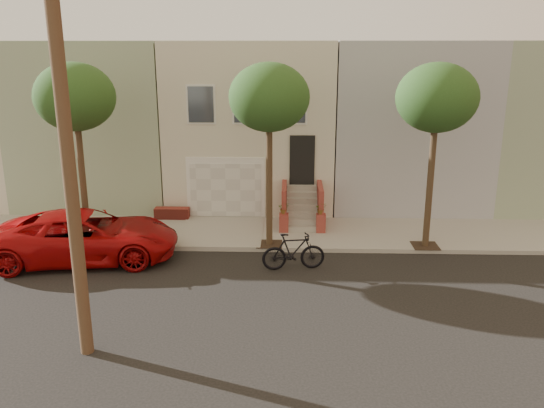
{
  "coord_description": "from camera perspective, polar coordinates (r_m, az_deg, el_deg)",
  "views": [
    {
      "loc": [
        1.67,
        -14.46,
        6.78
      ],
      "look_at": [
        1.12,
        3.0,
        1.89
      ],
      "focal_mm": 36.21,
      "sensor_mm": 36.0,
      "label": 1
    }
  ],
  "objects": [
    {
      "name": "tree_right",
      "position": [
        19.04,
        16.77,
        10.41
      ],
      "size": [
        2.7,
        2.57,
        6.3
      ],
      "color": "#2D2116",
      "rests_on": "sidewalk"
    },
    {
      "name": "motorcycle",
      "position": [
        17.56,
        2.25,
        -4.95
      ],
      "size": [
        2.09,
        0.88,
        1.22
      ],
      "primitive_type": "imported",
      "rotation": [
        0.0,
        0.0,
        1.73
      ],
      "color": "black",
      "rests_on": "ground"
    },
    {
      "name": "house_row",
      "position": [
        25.89,
        -1.93,
        8.69
      ],
      "size": [
        33.1,
        11.7,
        7.0
      ],
      "color": "beige",
      "rests_on": "sidewalk"
    },
    {
      "name": "tree_left",
      "position": [
        19.77,
        -19.81,
        10.32
      ],
      "size": [
        2.7,
        2.57,
        6.3
      ],
      "color": "#2D2116",
      "rests_on": "sidewalk"
    },
    {
      "name": "pickup_truck",
      "position": [
        19.27,
        -18.81,
        -3.18
      ],
      "size": [
        6.37,
        3.62,
        1.68
      ],
      "primitive_type": "imported",
      "rotation": [
        0.0,
        0.0,
        1.71
      ],
      "color": "#A40A0C",
      "rests_on": "ground"
    },
    {
      "name": "ground",
      "position": [
        16.06,
        -4.4,
        -9.38
      ],
      "size": [
        90.0,
        90.0,
        0.0
      ],
      "primitive_type": "plane",
      "color": "black",
      "rests_on": "ground"
    },
    {
      "name": "tree_mid",
      "position": [
        18.43,
        -0.3,
        10.91
      ],
      "size": [
        2.7,
        2.57,
        6.3
      ],
      "color": "#2D2116",
      "rests_on": "sidewalk"
    },
    {
      "name": "sidewalk",
      "position": [
        20.98,
        -2.87,
        -3.01
      ],
      "size": [
        40.0,
        3.7,
        0.15
      ],
      "primitive_type": "cube",
      "color": "gray",
      "rests_on": "ground"
    }
  ]
}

